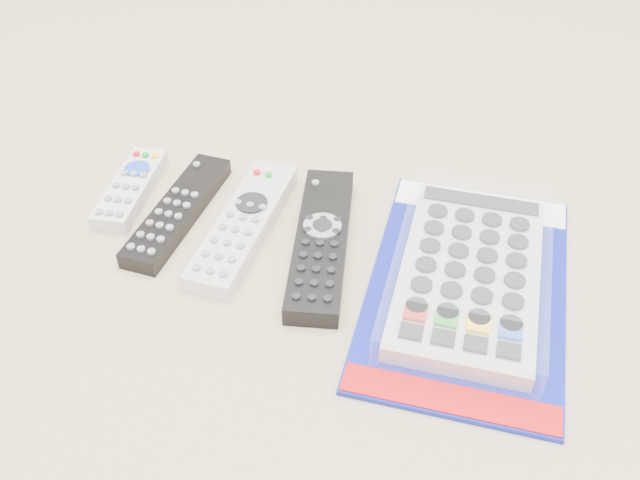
% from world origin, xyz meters
% --- Properties ---
extents(remote_small_grey, '(0.05, 0.15, 0.02)m').
position_xyz_m(remote_small_grey, '(-0.23, 0.04, 0.01)').
color(remote_small_grey, '#B5B5B8').
rests_on(remote_small_grey, ground).
extents(remote_slim_black, '(0.07, 0.20, 0.02)m').
position_xyz_m(remote_slim_black, '(-0.16, 0.01, 0.01)').
color(remote_slim_black, black).
rests_on(remote_slim_black, ground).
extents(remote_silver_dvd, '(0.07, 0.22, 0.03)m').
position_xyz_m(remote_silver_dvd, '(-0.07, 0.00, 0.01)').
color(remote_silver_dvd, silver).
rests_on(remote_silver_dvd, ground).
extents(remote_large_black, '(0.08, 0.24, 0.03)m').
position_xyz_m(remote_large_black, '(0.02, -0.01, 0.01)').
color(remote_large_black, black).
rests_on(remote_large_black, ground).
extents(jumbo_remote_packaged, '(0.21, 0.34, 0.04)m').
position_xyz_m(jumbo_remote_packaged, '(0.18, -0.03, 0.02)').
color(jumbo_remote_packaged, navy).
rests_on(jumbo_remote_packaged, ground).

